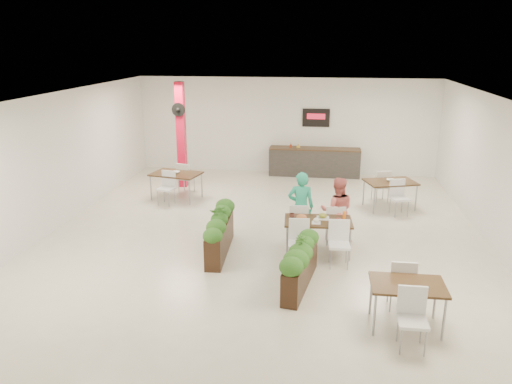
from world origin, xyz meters
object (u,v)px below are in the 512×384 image
diner_man (301,207)px  side_table_a (176,177)px  red_column (181,134)px  planter_left (220,230)px  service_counter (314,161)px  main_table (318,225)px  side_table_b (390,185)px  planter_right (300,261)px  diner_woman (337,211)px  side_table_c (407,291)px

diner_man → side_table_a: 4.57m
red_column → planter_left: (2.19, -4.85, -1.12)m
diner_man → red_column: bearing=-49.3°
service_counter → main_table: 6.47m
service_counter → diner_man: size_ratio=1.86×
side_table_a → side_table_b: bearing=11.6°
diner_man → planter_right: (0.12, -2.17, -0.31)m
side_table_a → service_counter: bearing=51.0°
red_column → side_table_a: 1.61m
main_table → diner_woman: (0.41, 0.66, 0.12)m
main_table → side_table_c: same height
red_column → diner_woman: bearing=-40.4°
diner_woman → side_table_a: 5.23m
service_counter → diner_man: 5.82m
diner_man → side_table_c: (1.83, -3.33, -0.19)m
main_table → diner_woman: bearing=58.0°
planter_right → side_table_b: bearing=66.2°
planter_right → red_column: bearing=122.9°
red_column → diner_man: 5.57m
diner_man → planter_left: size_ratio=0.78×
planter_right → side_table_b: size_ratio=1.13×
red_column → planter_left: size_ratio=1.56×
diner_man → side_table_b: diner_man is taller
service_counter → diner_man: bearing=-91.5°
diner_woman → planter_right: size_ratio=0.80×
diner_man → side_table_a: diner_man is taller
planter_right → side_table_b: planter_right is taller
diner_woman → side_table_a: (-4.48, 2.70, -0.12)m
red_column → diner_woman: 6.16m
main_table → diner_man: 0.78m
red_column → service_counter: bearing=25.0°
planter_left → side_table_b: 5.29m
main_table → side_table_a: bearing=140.5°
side_table_b → main_table: bearing=-137.4°
service_counter → diner_woman: bearing=-83.7°
side_table_c → planter_right: bearing=145.6°
service_counter → planter_left: bearing=-105.1°
planter_left → side_table_c: planter_left is taller
diner_man → planter_right: diner_man is taller
planter_left → side_table_b: size_ratio=1.23×
side_table_c → side_table_a: bearing=132.1°
main_table → side_table_a: (-4.07, 3.36, 0.00)m
service_counter → planter_right: size_ratio=1.59×
planter_left → side_table_c: size_ratio=1.27×
diner_woman → side_table_c: 3.49m
diner_woman → side_table_b: 3.04m
planter_right → side_table_c: 2.07m
service_counter → red_column: bearing=-155.0°
main_table → side_table_a: same height
planter_left → red_column: bearing=114.3°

